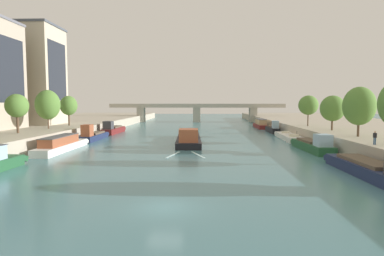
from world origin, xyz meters
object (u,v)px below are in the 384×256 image
(tree_left_past_mid, at_px, (48,105))
(tree_right_third, at_px, (333,108))
(moored_boat_left_lone, at_px, (62,144))
(moored_boat_left_gap_after, at_px, (93,135))
(barge_midriver, at_px, (189,138))
(moored_boat_right_gap_after, at_px, (313,145))
(tree_left_third, at_px, (17,106))
(moored_boat_right_downstream, at_px, (289,137))
(tree_right_second, at_px, (359,106))
(tree_left_midway, at_px, (69,106))
(moored_boat_right_second, at_px, (260,124))
(bridge_far, at_px, (197,110))
(moored_boat_right_near, at_px, (273,129))
(person_on_quay, at_px, (375,137))
(moored_boat_right_upstream, at_px, (377,170))
(moored_boat_left_end, at_px, (113,129))
(tree_right_distant, at_px, (308,105))

(tree_left_past_mid, relative_size, tree_right_third, 1.18)
(moored_boat_left_lone, height_order, moored_boat_left_gap_after, moored_boat_left_gap_after)
(barge_midriver, relative_size, moored_boat_right_gap_after, 1.60)
(moored_boat_right_gap_after, relative_size, tree_left_third, 2.07)
(moored_boat_right_downstream, xyz_separation_m, tree_right_second, (5.37, -18.36, 6.48))
(tree_left_midway, xyz_separation_m, tree_right_third, (53.02, -10.60, -0.40))
(moored_boat_right_second, bearing_deg, tree_left_third, -136.86)
(moored_boat_right_downstream, relative_size, bridge_far, 0.23)
(moored_boat_right_near, bearing_deg, moored_boat_right_second, 91.66)
(barge_midriver, distance_m, moored_boat_right_second, 42.32)
(tree_left_midway, relative_size, tree_right_third, 1.03)
(moored_boat_right_downstream, relative_size, tree_left_midway, 2.38)
(person_on_quay, bearing_deg, tree_left_past_mid, 156.28)
(moored_boat_left_gap_after, xyz_separation_m, person_on_quay, (42.59, -24.95, 2.45))
(barge_midriver, height_order, tree_left_third, tree_left_third)
(moored_boat_right_near, bearing_deg, moored_boat_right_upstream, -90.48)
(moored_boat_left_lone, bearing_deg, moored_boat_right_downstream, 23.86)
(tree_left_past_mid, relative_size, tree_left_midway, 1.14)
(moored_boat_left_end, height_order, tree_left_third, tree_left_third)
(moored_boat_right_second, distance_m, tree_right_second, 49.01)
(tree_right_third, distance_m, bridge_far, 71.98)
(moored_boat_right_downstream, relative_size, tree_left_past_mid, 2.08)
(moored_boat_right_gap_after, bearing_deg, barge_midriver, 155.82)
(moored_boat_right_downstream, relative_size, tree_right_second, 2.11)
(moored_boat_right_gap_after, height_order, person_on_quay, person_on_quay)
(moored_boat_right_upstream, xyz_separation_m, bridge_far, (-19.69, 94.70, 3.69))
(moored_boat_left_lone, relative_size, moored_boat_right_downstream, 1.03)
(tree_right_second, bearing_deg, moored_boat_right_second, 97.06)
(moored_boat_left_gap_after, bearing_deg, moored_boat_right_downstream, 4.23)
(person_on_quay, bearing_deg, tree_left_midway, 148.18)
(barge_midriver, distance_m, moored_boat_right_downstream, 21.67)
(tree_right_third, distance_m, person_on_quay, 20.90)
(tree_left_past_mid, xyz_separation_m, tree_left_midway, (0.29, 8.94, -0.24))
(barge_midriver, relative_size, bridge_far, 0.31)
(moored_boat_left_lone, height_order, tree_right_second, tree_right_second)
(moored_boat_right_second, bearing_deg, tree_left_midway, -150.13)
(tree_left_midway, bearing_deg, tree_left_past_mid, -91.86)
(bridge_far, bearing_deg, tree_left_third, -110.63)
(moored_boat_left_lone, distance_m, moored_boat_right_second, 61.53)
(moored_boat_right_near, bearing_deg, tree_right_second, -80.49)
(tree_left_midway, bearing_deg, barge_midriver, -21.68)
(moored_boat_right_gap_after, height_order, tree_left_past_mid, tree_left_past_mid)
(moored_boat_right_near, bearing_deg, bridge_far, 114.11)
(tree_right_distant, bearing_deg, moored_boat_left_end, 169.98)
(tree_right_second, distance_m, tree_right_third, 10.95)
(tree_right_second, bearing_deg, moored_boat_right_downstream, 106.31)
(moored_boat_right_gap_after, relative_size, moored_boat_right_near, 1.31)
(moored_boat_left_lone, bearing_deg, barge_midriver, 27.36)
(tree_right_distant, distance_m, bridge_far, 61.54)
(tree_right_third, bearing_deg, tree_left_third, -172.31)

